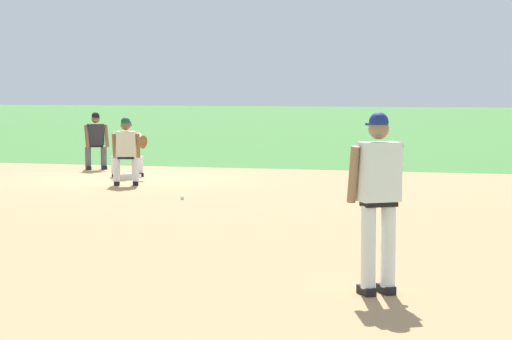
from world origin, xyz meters
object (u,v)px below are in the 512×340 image
first_base_bag (131,176)px  first_baseman (129,146)px  baserunner (126,148)px  umpire (96,138)px  baseball (182,198)px  pitcher (379,191)px

first_base_bag → first_baseman: first_baseman is taller
baserunner → umpire: 4.28m
baseball → first_baseman: bearing=34.2°
first_base_bag → umpire: (2.02, 1.77, 0.75)m
first_base_bag → baserunner: (-1.58, -0.55, 0.75)m
first_base_bag → first_baseman: bearing=30.3°
baseball → pitcher: size_ratio=0.04×
baseball → umpire: bearing=36.9°
pitcher → umpire: pitcher is taller
first_baseman → first_base_bag: bearing=-149.7°
pitcher → first_baseman: bearing=33.0°
pitcher → first_baseman: (11.55, 7.49, -0.33)m
baserunner → first_baseman: bearing=20.8°
first_base_bag → umpire: umpire is taller
baserunner → umpire: size_ratio=1.00×
pitcher → umpire: 16.14m
umpire → baserunner: bearing=-147.2°
first_base_bag → first_baseman: size_ratio=0.28×
baserunner → umpire: (3.60, 2.32, 0.00)m
first_baseman → umpire: 2.40m
baseball → baserunner: bearing=42.8°
baseball → pitcher: (-7.51, -4.75, 1.02)m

